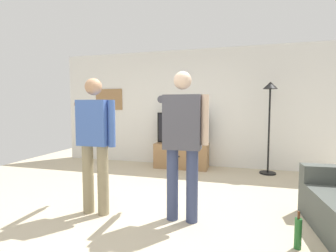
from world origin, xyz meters
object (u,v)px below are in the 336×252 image
Objects in this scene: wall_clock at (185,76)px; floor_lamp at (270,108)px; framed_picture at (109,99)px; tv_stand at (182,155)px; beverage_bottle at (298,233)px; person_standing_nearer_couch at (183,137)px; person_standing_nearer_lamp at (95,138)px; television at (182,128)px.

wall_clock reaches higher than floor_lamp.
framed_picture is (-1.96, 0.00, -0.52)m from wall_clock.
wall_clock reaches higher than tv_stand.
framed_picture is at bearing 171.46° from tv_stand.
beverage_bottle is (1.75, -2.86, -0.12)m from tv_stand.
person_standing_nearer_couch is at bearing -48.52° from framed_picture.
wall_clock is at bearing 79.19° from person_standing_nearer_lamp.
framed_picture is at bearing 139.72° from beverage_bottle.
television is 2.75m from person_standing_nearer_lamp.
framed_picture is 5.07m from beverage_bottle.
framed_picture is (-1.96, 0.30, 1.29)m from tv_stand.
wall_clock is (-0.00, 0.29, 1.82)m from tv_stand.
framed_picture reaches higher than person_standing_nearer_couch.
floor_lamp is (1.82, -0.35, -0.75)m from wall_clock.
framed_picture reaches higher than television.
tv_stand is 2.37m from framed_picture.
beverage_bottle is at bearing -14.26° from person_standing_nearer_couch.
tv_stand is 1.84m from wall_clock.
framed_picture is at bearing 174.72° from floor_lamp.
television is at bearing -7.21° from framed_picture.
person_standing_nearer_couch reaches higher than beverage_bottle.
framed_picture reaches higher than person_standing_nearer_lamp.
wall_clock is 3.09m from person_standing_nearer_couch.
person_standing_nearer_lamp is (-0.56, -2.64, 0.70)m from tv_stand.
floor_lamp reaches higher than beverage_bottle.
tv_stand is 2.79m from person_standing_nearer_lamp.
floor_lamp is (1.82, -0.10, 0.44)m from television.
wall_clock is at bearing 169.28° from floor_lamp.
person_standing_nearer_couch is 4.84× the size of beverage_bottle.
beverage_bottle is (3.72, -3.15, -1.41)m from framed_picture.
person_standing_nearer_couch is (0.55, -2.84, -1.08)m from wall_clock.
floor_lamp is at bearing 62.94° from person_standing_nearer_couch.
person_standing_nearer_lamp is (-0.56, -2.93, -1.12)m from wall_clock.
beverage_bottle is at bearing -58.45° from tv_stand.
framed_picture is 1.99× the size of beverage_bottle.
wall_clock is at bearing 90.00° from television.
tv_stand is at bearing 78.03° from person_standing_nearer_lamp.
framed_picture is at bearing 179.85° from wall_clock.
floor_lamp is 3.54m from person_standing_nearer_lamp.
wall_clock is 4.09m from beverage_bottle.
person_standing_nearer_lamp is at bearing -101.97° from tv_stand.
wall_clock is 0.14× the size of person_standing_nearer_couch.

